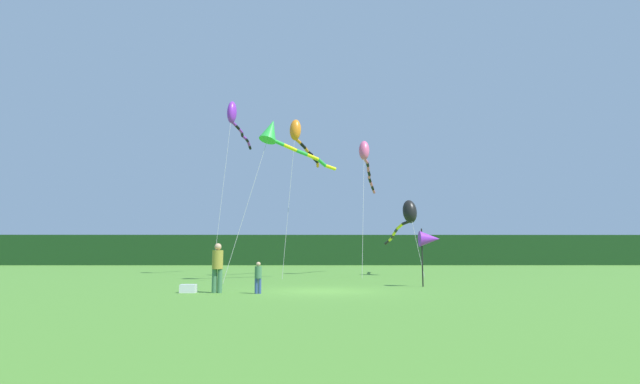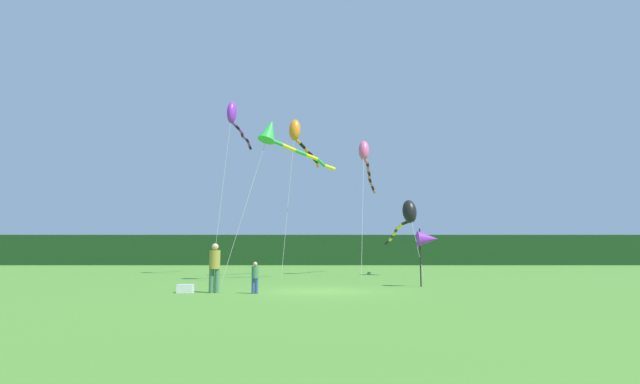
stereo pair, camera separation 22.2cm
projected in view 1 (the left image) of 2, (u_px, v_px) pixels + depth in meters
ground_plane at (321, 291)px, 18.30m from camera, size 120.00×120.00×0.00m
distant_treeline at (318, 250)px, 63.17m from camera, size 108.00×3.12×3.93m
person_adult at (217, 265)px, 17.54m from camera, size 0.40×0.40×1.81m
person_child at (258, 276)px, 17.15m from camera, size 0.25×0.25×1.13m
cooler_box at (188, 289)px, 17.50m from camera, size 0.57×0.38×0.31m
banner_flag_pole at (429, 239)px, 21.06m from camera, size 0.90×0.70×2.54m
kite_purple at (234, 116)px, 34.16m from camera, size 1.28×7.25×12.34m
kite_rainbow at (366, 157)px, 33.59m from camera, size 2.13×10.16×9.36m
kite_green at (276, 134)px, 26.13m from camera, size 5.75×5.22×8.87m
kite_black at (407, 215)px, 32.39m from camera, size 1.52×8.00×5.18m
kite_orange at (298, 135)px, 30.61m from camera, size 2.15×6.20×10.01m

